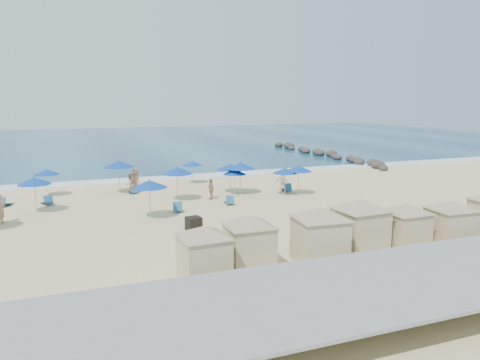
% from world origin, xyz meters
% --- Properties ---
extents(ground, '(160.00, 160.00, 0.00)m').
position_xyz_m(ground, '(0.00, 0.00, 0.00)').
color(ground, beige).
rests_on(ground, ground).
extents(ocean, '(160.00, 80.00, 0.06)m').
position_xyz_m(ocean, '(0.00, 55.00, 0.03)').
color(ocean, navy).
rests_on(ocean, ground).
extents(surf_line, '(160.00, 2.50, 0.08)m').
position_xyz_m(surf_line, '(0.00, 15.50, 0.04)').
color(surf_line, white).
rests_on(surf_line, ground).
extents(seawall, '(160.00, 6.10, 1.22)m').
position_xyz_m(seawall, '(0.00, -13.50, 0.65)').
color(seawall, gray).
rests_on(seawall, ground).
extents(rock_jetty, '(2.56, 26.66, 0.96)m').
position_xyz_m(rock_jetty, '(24.01, 24.90, 0.36)').
color(rock_jetty, '#2A2523').
rests_on(rock_jetty, ground).
extents(trash_bin, '(0.90, 0.90, 0.78)m').
position_xyz_m(trash_bin, '(-1.24, -2.49, 0.39)').
color(trash_bin, black).
rests_on(trash_bin, ground).
extents(cabana_0, '(4.09, 4.09, 2.57)m').
position_xyz_m(cabana_0, '(-2.86, -9.89, 1.47)').
color(cabana_0, tan).
rests_on(cabana_0, ground).
extents(cabana_1, '(4.20, 4.20, 2.64)m').
position_xyz_m(cabana_1, '(-0.53, -9.16, 1.51)').
color(cabana_1, tan).
rests_on(cabana_1, ground).
extents(cabana_2, '(4.60, 4.60, 2.89)m').
position_xyz_m(cabana_2, '(2.71, -9.78, 1.66)').
color(cabana_2, tan).
rests_on(cabana_2, ground).
extents(cabana_3, '(4.68, 4.68, 2.94)m').
position_xyz_m(cabana_3, '(5.37, -9.12, 1.68)').
color(cabana_3, tan).
rests_on(cabana_3, ground).
extents(cabana_4, '(4.12, 4.12, 2.58)m').
position_xyz_m(cabana_4, '(7.78, -9.55, 1.48)').
color(cabana_4, tan).
rests_on(cabana_4, ground).
extents(cabana_5, '(4.17, 4.17, 2.62)m').
position_xyz_m(cabana_5, '(10.28, -9.96, 1.50)').
color(cabana_5, tan).
rests_on(cabana_5, ground).
extents(umbrella_2, '(1.93, 1.93, 2.19)m').
position_xyz_m(umbrella_2, '(-9.20, 10.74, 1.90)').
color(umbrella_2, '#A5A8AD').
rests_on(umbrella_2, ground).
extents(umbrella_3, '(2.18, 2.18, 2.48)m').
position_xyz_m(umbrella_3, '(-9.84, 5.29, 2.15)').
color(umbrella_3, '#A5A8AD').
rests_on(umbrella_3, ground).
extents(umbrella_4, '(2.40, 2.40, 2.73)m').
position_xyz_m(umbrella_4, '(-3.86, 9.82, 2.37)').
color(umbrella_4, '#A5A8AD').
rests_on(umbrella_4, ground).
extents(umbrella_5, '(2.30, 2.30, 2.61)m').
position_xyz_m(umbrella_5, '(-0.23, 5.47, 2.27)').
color(umbrella_5, '#A5A8AD').
rests_on(umbrella_5, ground).
extents(umbrella_6, '(2.27, 2.27, 2.58)m').
position_xyz_m(umbrella_6, '(-3.09, 0.99, 2.24)').
color(umbrella_6, '#A5A8AD').
rests_on(umbrella_6, ground).
extents(umbrella_7, '(2.16, 2.16, 2.46)m').
position_xyz_m(umbrella_7, '(4.35, 6.67, 2.13)').
color(umbrella_7, '#A5A8AD').
rests_on(umbrella_7, ground).
extents(umbrella_8, '(2.32, 2.32, 2.64)m').
position_xyz_m(umbrella_8, '(4.98, 6.05, 2.29)').
color(umbrella_8, '#A5A8AD').
rests_on(umbrella_8, ground).
extents(umbrella_9, '(1.84, 1.84, 2.09)m').
position_xyz_m(umbrella_9, '(2.73, 11.97, 1.82)').
color(umbrella_9, '#A5A8AD').
rests_on(umbrella_9, ground).
extents(umbrella_10, '(2.11, 2.11, 2.40)m').
position_xyz_m(umbrella_10, '(9.16, 4.26, 2.08)').
color(umbrella_10, '#A5A8AD').
rests_on(umbrella_10, ground).
extents(umbrella_11, '(1.99, 1.99, 2.27)m').
position_xyz_m(umbrella_11, '(8.04, 4.39, 1.97)').
color(umbrella_11, '#A5A8AD').
rests_on(umbrella_11, ground).
extents(umbrella_12, '(1.86, 1.86, 2.12)m').
position_xyz_m(umbrella_12, '(4.47, 5.98, 1.84)').
color(umbrella_12, '#A5A8AD').
rests_on(umbrella_12, ground).
extents(beach_chair_0, '(1.06, 1.46, 0.73)m').
position_xyz_m(beach_chair_0, '(-12.04, 8.10, 0.25)').
color(beach_chair_0, '#22507D').
rests_on(beach_chair_0, ground).
extents(beach_chair_1, '(0.93, 1.47, 0.75)m').
position_xyz_m(beach_chair_1, '(-9.21, 7.56, 0.26)').
color(beach_chair_1, '#22507D').
rests_on(beach_chair_1, ground).
extents(beach_chair_2, '(0.62, 1.20, 0.64)m').
position_xyz_m(beach_chair_2, '(-2.89, 9.52, 0.22)').
color(beach_chair_2, '#22507D').
rests_on(beach_chair_2, ground).
extents(beach_chair_3, '(0.86, 1.43, 0.74)m').
position_xyz_m(beach_chair_3, '(-1.04, 2.22, 0.26)').
color(beach_chair_3, '#22507D').
rests_on(beach_chair_3, ground).
extents(beach_chair_4, '(0.82, 1.37, 0.70)m').
position_xyz_m(beach_chair_4, '(2.93, 3.01, 0.24)').
color(beach_chair_4, '#22507D').
rests_on(beach_chair_4, ground).
extents(beach_chair_5, '(0.84, 1.44, 0.74)m').
position_xyz_m(beach_chair_5, '(8.88, 5.70, 0.26)').
color(beach_chair_5, '#22507D').
rests_on(beach_chair_5, ground).
extents(beachgoer_0, '(0.50, 0.70, 1.79)m').
position_xyz_m(beachgoer_0, '(-11.67, 3.14, 0.90)').
color(beachgoer_0, tan).
rests_on(beachgoer_0, ground).
extents(beachgoer_1, '(0.98, 0.98, 1.60)m').
position_xyz_m(beachgoer_1, '(-3.12, 9.35, 0.80)').
color(beachgoer_1, tan).
rests_on(beachgoer_1, ground).
extents(beachgoer_2, '(0.46, 0.96, 1.58)m').
position_xyz_m(beachgoer_2, '(2.24, 5.12, 0.79)').
color(beachgoer_2, tan).
rests_on(beachgoer_2, ground).
extents(beachgoer_3, '(1.18, 1.11, 1.60)m').
position_xyz_m(beachgoer_3, '(8.99, 6.71, 0.80)').
color(beachgoer_3, tan).
rests_on(beachgoer_3, ground).
extents(beachgoer_4, '(1.06, 1.09, 1.88)m').
position_xyz_m(beachgoer_4, '(-2.54, 10.39, 0.94)').
color(beachgoer_4, tan).
rests_on(beachgoer_4, ground).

